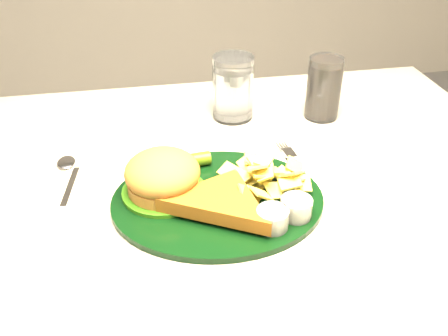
# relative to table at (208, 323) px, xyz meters

# --- Properties ---
(table) EXTENTS (1.20, 0.80, 0.75)m
(table) POSITION_rel_table_xyz_m (0.00, 0.00, 0.00)
(table) COLOR #ABA69A
(table) RESTS_ON ground
(dinner_plate) EXTENTS (0.35, 0.30, 0.08)m
(dinner_plate) POSITION_rel_table_xyz_m (0.01, -0.07, 0.41)
(dinner_plate) COLOR black
(dinner_plate) RESTS_ON table
(water_glass) EXTENTS (0.11, 0.11, 0.13)m
(water_glass) POSITION_rel_table_xyz_m (0.09, 0.21, 0.44)
(water_glass) COLOR white
(water_glass) RESTS_ON table
(cola_glass) EXTENTS (0.08, 0.08, 0.13)m
(cola_glass) POSITION_rel_table_xyz_m (0.27, 0.18, 0.44)
(cola_glass) COLOR black
(cola_glass) RESTS_ON table
(fork_napkin) EXTENTS (0.13, 0.16, 0.01)m
(fork_napkin) POSITION_rel_table_xyz_m (0.16, -0.02, 0.38)
(fork_napkin) COLOR white
(fork_napkin) RESTS_ON table
(spoon) EXTENTS (0.06, 0.16, 0.01)m
(spoon) POSITION_rel_table_xyz_m (-0.22, 0.01, 0.38)
(spoon) COLOR silver
(spoon) RESTS_ON table
(wrapped_straw) EXTENTS (0.19, 0.13, 0.01)m
(wrapped_straw) POSITION_rel_table_xyz_m (-0.11, 0.17, 0.38)
(wrapped_straw) COLOR white
(wrapped_straw) RESTS_ON table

